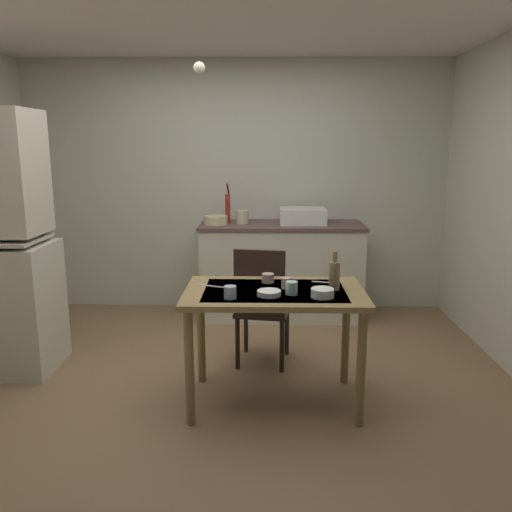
{
  "coord_description": "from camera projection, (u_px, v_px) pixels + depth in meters",
  "views": [
    {
      "loc": [
        0.31,
        -3.37,
        1.68
      ],
      "look_at": [
        0.24,
        0.25,
        0.9
      ],
      "focal_mm": 36.3,
      "sensor_mm": 36.0,
      "label": 1
    }
  ],
  "objects": [
    {
      "name": "ground_plane",
      "position": [
        222.0,
        388.0,
        3.65
      ],
      "size": [
        5.28,
        5.28,
        0.0
      ],
      "primitive_type": "plane",
      "color": "#876646"
    },
    {
      "name": "wall_back",
      "position": [
        236.0,
        187.0,
        5.33
      ],
      "size": [
        4.38,
        0.1,
        2.52
      ],
      "primitive_type": "cube",
      "color": "beige",
      "rests_on": "ground"
    },
    {
      "name": "counter_cabinet",
      "position": [
        281.0,
        270.0,
        5.13
      ],
      "size": [
        1.59,
        0.64,
        0.94
      ],
      "color": "beige",
      "rests_on": "ground"
    },
    {
      "name": "teaspoon_near_bowl",
      "position": [
        323.0,
        282.0,
        3.49
      ],
      "size": [
        0.15,
        0.06,
        0.0
      ],
      "primitive_type": "cube",
      "rotation": [
        0.0,
        0.0,
        2.89
      ],
      "color": "beige",
      "rests_on": "dining_table"
    },
    {
      "name": "mug_tall",
      "position": [
        286.0,
        283.0,
        3.34
      ],
      "size": [
        0.07,
        0.07,
        0.07
      ],
      "primitive_type": "cylinder",
      "color": "tan",
      "rests_on": "dining_table"
    },
    {
      "name": "glass_bottle",
      "position": [
        334.0,
        275.0,
        3.3
      ],
      "size": [
        0.07,
        0.07,
        0.25
      ],
      "color": "olive",
      "rests_on": "dining_table"
    },
    {
      "name": "pendant_bulb",
      "position": [
        199.0,
        68.0,
        3.5
      ],
      "size": [
        0.08,
        0.08,
        0.08
      ],
      "primitive_type": "sphere",
      "color": "#F9EFCC"
    },
    {
      "name": "dining_table",
      "position": [
        274.0,
        306.0,
        3.33
      ],
      "size": [
        1.15,
        0.72,
        0.77
      ],
      "color": "olive",
      "rests_on": "ground"
    },
    {
      "name": "teacup_cream",
      "position": [
        268.0,
        278.0,
        3.49
      ],
      "size": [
        0.08,
        0.08,
        0.06
      ],
      "primitive_type": "cylinder",
      "color": "tan",
      "rests_on": "dining_table"
    },
    {
      "name": "sink_basin",
      "position": [
        303.0,
        216.0,
        5.01
      ],
      "size": [
        0.44,
        0.34,
        0.15
      ],
      "color": "silver",
      "rests_on": "counter_cabinet"
    },
    {
      "name": "teacup_mint",
      "position": [
        291.0,
        288.0,
        3.21
      ],
      "size": [
        0.08,
        0.08,
        0.08
      ],
      "primitive_type": "cylinder",
      "color": "#ADD1C1",
      "rests_on": "dining_table"
    },
    {
      "name": "mixing_bowl_counter",
      "position": [
        216.0,
        220.0,
        4.99
      ],
      "size": [
        0.23,
        0.23,
        0.08
      ],
      "primitive_type": "cylinder",
      "color": "beige",
      "rests_on": "counter_cabinet"
    },
    {
      "name": "stoneware_crock",
      "position": [
        242.0,
        217.0,
        5.02
      ],
      "size": [
        0.12,
        0.12,
        0.13
      ],
      "primitive_type": "cylinder",
      "color": "beige",
      "rests_on": "counter_cabinet"
    },
    {
      "name": "chair_far_side",
      "position": [
        262.0,
        305.0,
        3.94
      ],
      "size": [
        0.46,
        0.46,
        0.94
      ],
      "color": "#2B231C",
      "rests_on": "ground"
    },
    {
      "name": "hand_pump",
      "position": [
        228.0,
        206.0,
        5.05
      ],
      "size": [
        0.05,
        0.27,
        0.39
      ],
      "color": "maroon",
      "rests_on": "counter_cabinet"
    },
    {
      "name": "serving_bowl_wide",
      "position": [
        269.0,
        293.0,
        3.19
      ],
      "size": [
        0.15,
        0.15,
        0.03
      ],
      "primitive_type": "cylinder",
      "color": "white",
      "rests_on": "dining_table"
    },
    {
      "name": "table_knife",
      "position": [
        212.0,
        286.0,
        3.39
      ],
      "size": [
        0.21,
        0.1,
        0.0
      ],
      "primitive_type": "cube",
      "rotation": [
        0.0,
        0.0,
        5.9
      ],
      "color": "silver",
      "rests_on": "dining_table"
    },
    {
      "name": "soup_bowl_small",
      "position": [
        322.0,
        293.0,
        3.15
      ],
      "size": [
        0.14,
        0.14,
        0.06
      ],
      "primitive_type": "cylinder",
      "color": "white",
      "rests_on": "dining_table"
    },
    {
      "name": "mug_dark",
      "position": [
        230.0,
        292.0,
        3.12
      ],
      "size": [
        0.08,
        0.08,
        0.08
      ],
      "primitive_type": "cylinder",
      "color": "#9EB2C6",
      "rests_on": "dining_table"
    }
  ]
}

